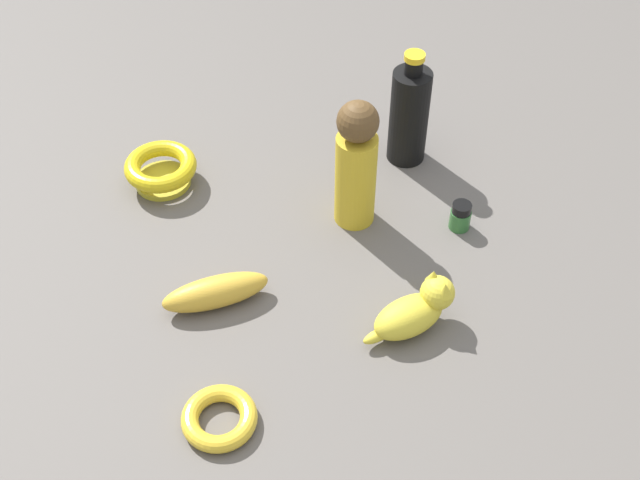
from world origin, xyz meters
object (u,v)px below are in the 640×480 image
(bottle_tall, at_px, (409,114))
(bangle, at_px, (219,418))
(nail_polish_jar, at_px, (460,216))
(cat_figurine, at_px, (416,310))
(person_figure_adult, at_px, (356,164))
(banana, at_px, (216,292))
(bowl, at_px, (161,169))

(bottle_tall, relative_size, bangle, 2.10)
(nail_polish_jar, bearing_deg, cat_figurine, 51.93)
(person_figure_adult, height_order, nail_polish_jar, person_figure_adult)
(bangle, bearing_deg, nail_polish_jar, -148.80)
(banana, bearing_deg, bottle_tall, -150.65)
(banana, height_order, bottle_tall, bottle_tall)
(cat_figurine, xyz_separation_m, person_figure_adult, (0.02, -0.23, 0.08))
(banana, bearing_deg, nail_polish_jar, -175.63)
(cat_figurine, relative_size, bottle_tall, 0.69)
(bowl, distance_m, person_figure_adult, 0.34)
(bottle_tall, bearing_deg, bowl, -4.81)
(bowl, bearing_deg, banana, 99.04)
(bottle_tall, bearing_deg, bangle, 48.02)
(banana, xyz_separation_m, bowl, (0.04, -0.28, 0.01))
(banana, distance_m, cat_figurine, 0.29)
(person_figure_adult, bearing_deg, banana, 26.57)
(bangle, relative_size, bowl, 0.83)
(cat_figurine, bearing_deg, person_figure_adult, -84.63)
(bowl, xyz_separation_m, person_figure_adult, (-0.29, 0.16, 0.08))
(bottle_tall, distance_m, bowl, 0.42)
(bottle_tall, relative_size, person_figure_adult, 0.92)
(bangle, xyz_separation_m, nail_polish_jar, (-0.42, -0.26, 0.01))
(cat_figurine, bearing_deg, bottle_tall, -106.56)
(banana, distance_m, person_figure_adult, 0.28)
(cat_figurine, bearing_deg, banana, -22.85)
(banana, relative_size, nail_polish_jar, 3.26)
(cat_figurine, relative_size, bangle, 1.44)
(banana, height_order, nail_polish_jar, same)
(bowl, xyz_separation_m, nail_polish_jar, (-0.44, 0.22, -0.01))
(banana, relative_size, bangle, 1.58)
(cat_figurine, height_order, bottle_tall, bottle_tall)
(bangle, bearing_deg, bottle_tall, -131.98)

